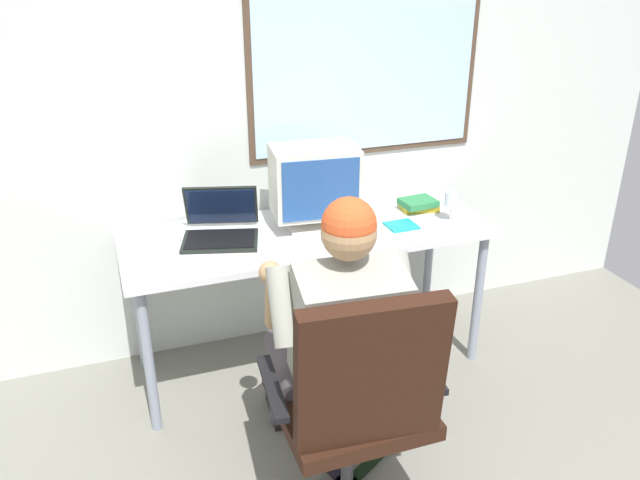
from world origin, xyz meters
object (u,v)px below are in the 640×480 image
Objects in this scene: crt_monitor at (315,182)px; book_stack at (418,204)px; desk at (309,243)px; laptop at (221,224)px; wine_glass at (452,201)px; person_seated at (337,333)px; cd_case at (401,226)px; office_chair at (359,395)px.

book_stack is at bearing 1.93° from crt_monitor.
laptop is (-0.40, 0.07, 0.13)m from desk.
laptop is 2.76× the size of wine_glass.
person_seated reaches higher than cd_case.
person_seated is 5.96× the size of book_stack.
cd_case is at bearing 56.36° from office_chair.
desk is at bearing -9.89° from laptop.
cd_case is (0.43, -0.11, 0.07)m from desk.
desk is at bearing -138.20° from crt_monitor.
cd_case is at bearing -20.79° from crt_monitor.
book_stack is (0.75, 1.04, 0.23)m from office_chair.
laptop is at bearing 109.21° from person_seated.
wine_glass is 0.28m from cd_case.
laptop is (-0.45, 0.03, -0.16)m from crt_monitor.
desk is 4.16× the size of crt_monitor.
office_chair is 6.62× the size of wine_glass.
crt_monitor is (0.17, 0.75, 0.33)m from person_seated.
wine_glass is 0.21m from book_stack.
laptop is (-0.27, 0.79, 0.17)m from person_seated.
wine_glass is at bearing -14.09° from crt_monitor.
cd_case is (-0.18, -0.17, -0.02)m from book_stack.
book_stack is at bearing -0.66° from laptop.
laptop is at bearing 170.11° from desk.
crt_monitor is at bearing -178.07° from book_stack.
cd_case reaches higher than desk.
person_seated is 2.92× the size of crt_monitor.
office_chair is 0.28m from person_seated.
person_seated is 8.37× the size of cd_case.
office_chair is 1.06m from cd_case.
person_seated reaches higher than laptop.
office_chair reaches higher than wine_glass.
person_seated reaches higher than desk.
office_chair is 1.23m from wine_glass.
crt_monitor is 0.59m from book_stack.
person_seated is 1.08m from book_stack.
person_seated is 0.85m from laptop.
person_seated is 8.21× the size of wine_glass.
book_stack is 0.24m from cd_case.
cd_case is (0.58, 0.87, 0.20)m from office_chair.
laptop is at bearing 176.08° from crt_monitor.
wine_glass is at bearing -65.82° from book_stack.
office_chair is 4.80× the size of book_stack.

